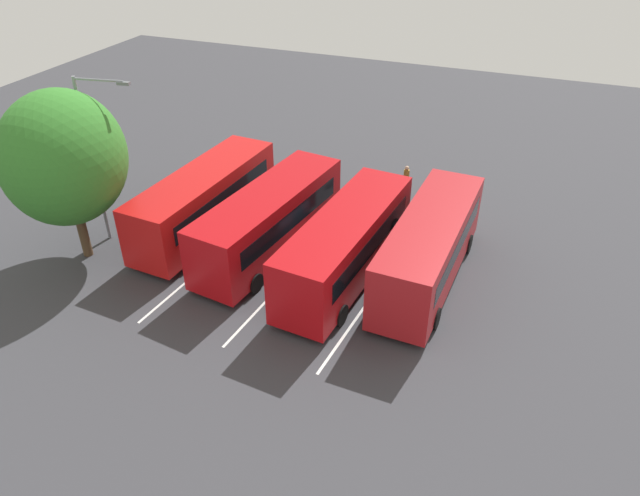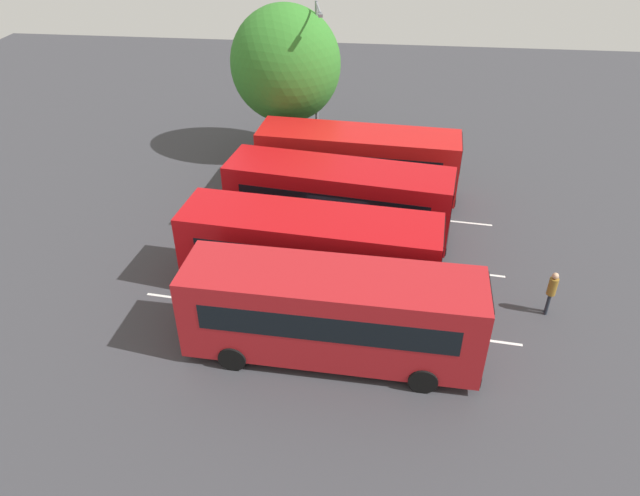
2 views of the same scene
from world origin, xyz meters
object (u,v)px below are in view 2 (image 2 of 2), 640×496
at_px(bus_far_right, 358,161).
at_px(street_lamp, 317,73).
at_px(bus_far_left, 333,312).
at_px(depot_tree, 286,65).
at_px(bus_center_left, 311,250).
at_px(pedestrian, 552,290).
at_px(bus_center_right, 339,199).

relative_size(bus_far_right, street_lamp, 1.19).
height_order(bus_far_left, depot_tree, depot_tree).
height_order(street_lamp, depot_tree, street_lamp).
bearing_deg(bus_far_right, street_lamp, 126.03).
bearing_deg(bus_far_right, bus_center_left, -95.14).
distance_m(bus_far_left, bus_far_right, 11.43).
distance_m(bus_far_left, pedestrian, 8.20).
relative_size(bus_far_left, bus_far_right, 0.99).
bearing_deg(bus_center_right, bus_far_left, -78.78).
height_order(bus_center_right, street_lamp, street_lamp).
height_order(bus_far_right, street_lamp, street_lamp).
height_order(bus_center_left, street_lamp, street_lamp).
bearing_deg(bus_center_left, bus_center_right, 85.53).
relative_size(bus_center_left, bus_far_right, 1.00).
bearing_deg(bus_far_right, bus_center_right, -94.64).
relative_size(bus_center_left, pedestrian, 5.43).
relative_size(street_lamp, depot_tree, 1.02).
xyz_separation_m(bus_center_left, bus_center_right, (0.71, 4.08, 0.00)).
bearing_deg(pedestrian, bus_center_left, 17.34).
bearing_deg(bus_center_left, depot_tree, 108.47).
bearing_deg(bus_far_left, street_lamp, 101.15).
distance_m(bus_far_left, street_lamp, 15.85).
bearing_deg(depot_tree, bus_center_right, -66.36).
relative_size(bus_center_left, depot_tree, 1.21).
relative_size(pedestrian, street_lamp, 0.22).
relative_size(bus_far_left, bus_center_right, 0.99).
bearing_deg(pedestrian, bus_center_right, -9.02).
bearing_deg(bus_far_left, depot_tree, 106.93).
bearing_deg(pedestrian, bus_far_left, 41.87).
xyz_separation_m(bus_far_left, street_lamp, (-2.31, 15.40, 2.94)).
bearing_deg(bus_far_left, bus_center_left, 111.04).
relative_size(bus_center_left, street_lamp, 1.19).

